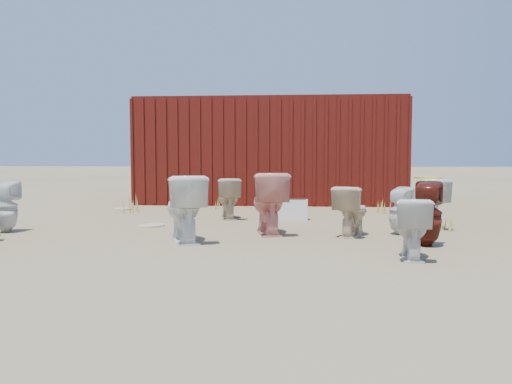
# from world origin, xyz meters

# --- Properties ---
(ground) EXTENTS (100.00, 100.00, 0.00)m
(ground) POSITION_xyz_m (0.00, 0.00, 0.00)
(ground) COLOR brown
(ground) RESTS_ON ground
(shipping_container) EXTENTS (6.00, 2.40, 2.40)m
(shipping_container) POSITION_xyz_m (0.00, 5.20, 1.20)
(shipping_container) COLOR #48100C
(shipping_container) RESTS_ON ground
(toilet_front_pink) EXTENTS (0.64, 0.92, 0.86)m
(toilet_front_pink) POSITION_xyz_m (0.21, 0.14, 0.43)
(toilet_front_pink) COLOR pink
(toilet_front_pink) RESTS_ON ground
(toilet_front_c) EXTENTS (0.75, 0.94, 0.84)m
(toilet_front_c) POSITION_xyz_m (-0.82, -0.60, 0.42)
(toilet_front_c) COLOR white
(toilet_front_c) RESTS_ON ground
(toilet_front_maroon) EXTENTS (0.46, 0.46, 0.78)m
(toilet_front_maroon) POSITION_xyz_m (2.15, -0.71, 0.39)
(toilet_front_maroon) COLOR #51160E
(toilet_front_maroon) RESTS_ON ground
(toilet_front_e) EXTENTS (0.44, 0.67, 0.64)m
(toilet_front_e) POSITION_xyz_m (1.81, -1.46, 0.32)
(toilet_front_e) COLOR silver
(toilet_front_e) RESTS_ON ground
(toilet_back_a) EXTENTS (0.34, 0.34, 0.73)m
(toilet_back_a) POSITION_xyz_m (-3.52, -0.03, 0.37)
(toilet_back_a) COLOR white
(toilet_back_a) RESTS_ON ground
(toilet_back_beige_left) EXTENTS (0.53, 0.76, 0.71)m
(toilet_back_beige_left) POSITION_xyz_m (-0.58, 1.80, 0.35)
(toilet_back_beige_left) COLOR beige
(toilet_back_beige_left) RESTS_ON ground
(toilet_back_beige_right) EXTENTS (0.61, 0.76, 0.68)m
(toilet_back_beige_right) POSITION_xyz_m (1.35, 0.03, 0.34)
(toilet_back_beige_right) COLOR beige
(toilet_back_beige_right) RESTS_ON ground
(toilet_back_yellowlid) EXTENTS (0.54, 0.80, 0.75)m
(toilet_back_yellowlid) POSITION_xyz_m (2.57, 0.86, 0.38)
(toilet_back_yellowlid) COLOR white
(toilet_back_yellowlid) RESTS_ON ground
(toilet_back_e) EXTENTS (0.42, 0.42, 0.66)m
(toilet_back_e) POSITION_xyz_m (2.02, 0.19, 0.33)
(toilet_back_e) COLOR white
(toilet_back_e) RESTS_ON ground
(yellow_lid) EXTENTS (0.38, 0.48, 0.02)m
(yellow_lid) POSITION_xyz_m (2.57, 0.86, 0.76)
(yellow_lid) COLOR gold
(yellow_lid) RESTS_ON toilet_back_yellowlid
(loose_tank) EXTENTS (0.51, 0.23, 0.35)m
(loose_tank) POSITION_xyz_m (0.55, 1.71, 0.17)
(loose_tank) COLOR white
(loose_tank) RESTS_ON ground
(loose_lid_near) EXTENTS (0.51, 0.58, 0.02)m
(loose_lid_near) POSITION_xyz_m (-1.64, 0.74, 0.01)
(loose_lid_near) COLOR #CAB592
(loose_lid_near) RESTS_ON ground
(loose_lid_far) EXTENTS (0.43, 0.52, 0.02)m
(loose_lid_far) POSITION_xyz_m (-2.93, 3.13, 0.01)
(loose_lid_far) COLOR tan
(loose_lid_far) RESTS_ON ground
(weed_clump_a) EXTENTS (0.36, 0.36, 0.34)m
(weed_clump_a) POSITION_xyz_m (-2.53, 2.56, 0.17)
(weed_clump_a) COLOR #B49E48
(weed_clump_a) RESTS_ON ground
(weed_clump_b) EXTENTS (0.32, 0.32, 0.26)m
(weed_clump_b) POSITION_xyz_m (0.54, 2.76, 0.13)
(weed_clump_b) COLOR #B49E48
(weed_clump_b) RESTS_ON ground
(weed_clump_c) EXTENTS (0.36, 0.36, 0.28)m
(weed_clump_c) POSITION_xyz_m (2.25, 2.77, 0.14)
(weed_clump_c) COLOR #B49E48
(weed_clump_c) RESTS_ON ground
(weed_clump_d) EXTENTS (0.30, 0.30, 0.26)m
(weed_clump_d) POSITION_xyz_m (-0.93, 3.37, 0.13)
(weed_clump_d) COLOR #B49E48
(weed_clump_d) RESTS_ON ground
(weed_clump_e) EXTENTS (0.34, 0.34, 0.26)m
(weed_clump_e) POSITION_xyz_m (1.64, 3.46, 0.13)
(weed_clump_e) COLOR #B49E48
(weed_clump_e) RESTS_ON ground
(weed_clump_f) EXTENTS (0.28, 0.28, 0.24)m
(weed_clump_f) POSITION_xyz_m (2.69, 0.64, 0.12)
(weed_clump_f) COLOR #B49E48
(weed_clump_f) RESTS_ON ground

